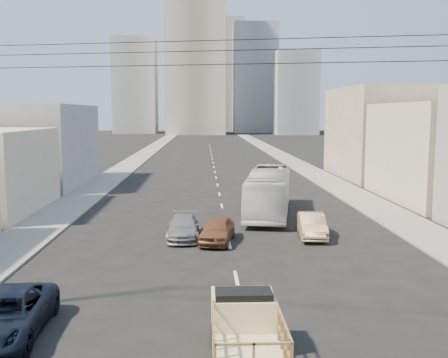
{
  "coord_description": "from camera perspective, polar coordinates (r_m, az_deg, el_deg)",
  "views": [
    {
      "loc": [
        -1.41,
        -14.14,
        7.15
      ],
      "look_at": [
        -0.26,
        14.94,
        3.5
      ],
      "focal_mm": 42.0,
      "sensor_mm": 36.0,
      "label": 1
    }
  ],
  "objects": [
    {
      "name": "sedan_tan",
      "position": [
        30.94,
        9.54,
        -5.01
      ],
      "size": [
        1.84,
        4.29,
        1.37
      ],
      "primitive_type": "imported",
      "rotation": [
        0.0,
        0.0,
        -0.1
      ],
      "color": "#A1805E",
      "rests_on": "ground"
    },
    {
      "name": "sedan_grey",
      "position": [
        30.31,
        -4.47,
        -5.27
      ],
      "size": [
        1.81,
        4.43,
        1.29
      ],
      "primitive_type": "imported",
      "rotation": [
        0.0,
        0.0,
        0.0
      ],
      "color": "slate",
      "rests_on": "ground"
    },
    {
      "name": "navy_pickup",
      "position": [
        18.69,
        -22.73,
        -13.53
      ],
      "size": [
        2.57,
        5.29,
        1.45
      ],
      "primitive_type": "imported",
      "rotation": [
        0.0,
        0.0,
        0.03
      ],
      "color": "black",
      "rests_on": "ground"
    },
    {
      "name": "midrise_back",
      "position": [
        214.79,
        -0.29,
        11.11
      ],
      "size": [
        18.0,
        18.0,
        44.0
      ],
      "primitive_type": "cube",
      "color": "gray",
      "rests_on": "ground"
    },
    {
      "name": "midrise_nw",
      "position": [
        195.94,
        -9.62,
        9.93
      ],
      "size": [
        15.0,
        15.0,
        34.0
      ],
      "primitive_type": "cube",
      "color": "gray",
      "rests_on": "ground"
    },
    {
      "name": "sidewalk_right",
      "position": [
        85.46,
        6.61,
        2.34
      ],
      "size": [
        3.5,
        180.0,
        0.12
      ],
      "primitive_type": "cube",
      "color": "gray",
      "rests_on": "ground"
    },
    {
      "name": "midrise_ne",
      "position": [
        200.5,
        3.35,
        10.81
      ],
      "size": [
        16.0,
        16.0,
        40.0
      ],
      "primitive_type": "cube",
      "color": "gray",
      "rests_on": "ground"
    },
    {
      "name": "sedan_brown",
      "position": [
        29.33,
        -0.75,
        -5.55
      ],
      "size": [
        2.39,
        4.37,
        1.41
      ],
      "primitive_type": "imported",
      "rotation": [
        0.0,
        0.0,
        -0.18
      ],
      "color": "brown",
      "rests_on": "ground"
    },
    {
      "name": "high_rise_tower",
      "position": [
        185.57,
        -3.15,
        14.21
      ],
      "size": [
        20.0,
        20.0,
        60.0
      ],
      "primitive_type": "cube",
      "color": "gray",
      "rests_on": "ground"
    },
    {
      "name": "sidewalk_left",
      "position": [
        85.07,
        -9.25,
        2.28
      ],
      "size": [
        3.5,
        180.0,
        0.12
      ],
      "primitive_type": "cube",
      "color": "gray",
      "rests_on": "ground"
    },
    {
      "name": "midrise_east",
      "position": [
        182.01,
        7.77,
        9.24
      ],
      "size": [
        14.0,
        14.0,
        28.0
      ],
      "primitive_type": "cube",
      "color": "gray",
      "rests_on": "ground"
    },
    {
      "name": "city_bus",
      "position": [
        37.41,
        4.9,
        -1.38
      ],
      "size": [
        4.74,
        11.93,
        3.24
      ],
      "primitive_type": "imported",
      "rotation": [
        0.0,
        0.0,
        -0.18
      ],
      "color": "silver",
      "rests_on": "ground"
    },
    {
      "name": "flatbed_pickup",
      "position": [
        15.46,
        2.38,
        -15.92
      ],
      "size": [
        1.95,
        4.41,
        1.9
      ],
      "color": "beige",
      "rests_on": "ground"
    },
    {
      "name": "bldg_left_far",
      "position": [
        56.23,
        -21.07,
        3.46
      ],
      "size": [
        12.0,
        16.0,
        8.0
      ],
      "primitive_type": "cube",
      "color": "gray",
      "rests_on": "ground"
    },
    {
      "name": "overhead_wires",
      "position": [
        15.81,
        2.96,
        13.73
      ],
      "size": [
        23.01,
        5.02,
        0.72
      ],
      "color": "black",
      "rests_on": "ground"
    },
    {
      "name": "bldg_right_far",
      "position": [
        62.0,
        18.0,
        4.81
      ],
      "size": [
        12.0,
        16.0,
        10.0
      ],
      "primitive_type": "cube",
      "color": "gray",
      "rests_on": "ground"
    },
    {
      "name": "lane_dashes",
      "position": [
        67.54,
        -1.06,
        1.07
      ],
      "size": [
        0.15,
        104.0,
        0.01
      ],
      "color": "silver",
      "rests_on": "ground"
    }
  ]
}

